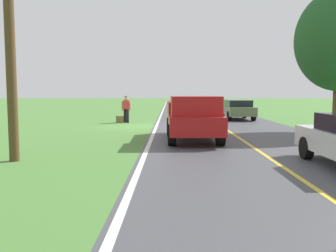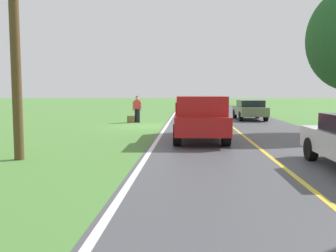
{
  "view_description": "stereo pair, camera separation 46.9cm",
  "coord_description": "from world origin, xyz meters",
  "px_view_note": "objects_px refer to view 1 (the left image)",
  "views": [
    {
      "loc": [
        -1.79,
        21.02,
        1.97
      ],
      "look_at": [
        -1.73,
        11.59,
        1.09
      ],
      "focal_mm": 38.81,
      "sensor_mm": 36.0,
      "label": 1
    },
    {
      "loc": [
        -2.26,
        21.0,
        1.97
      ],
      "look_at": [
        -1.73,
        11.59,
        1.09
      ],
      "focal_mm": 38.81,
      "sensor_mm": 36.0,
      "label": 2
    }
  ],
  "objects_px": {
    "sedan_near_oncoming": "(237,109)",
    "utility_pole_roadside": "(9,26)",
    "pickup_truck_passing": "(193,117)",
    "hitchhiker_walking": "(126,108)",
    "suitcase_carried": "(120,119)"
  },
  "relations": [
    {
      "from": "pickup_truck_passing",
      "to": "sedan_near_oncoming",
      "type": "distance_m",
      "value": 12.27
    },
    {
      "from": "suitcase_carried",
      "to": "sedan_near_oncoming",
      "type": "bearing_deg",
      "value": 114.57
    },
    {
      "from": "suitcase_carried",
      "to": "sedan_near_oncoming",
      "type": "distance_m",
      "value": 8.7
    },
    {
      "from": "hitchhiker_walking",
      "to": "pickup_truck_passing",
      "type": "xyz_separation_m",
      "value": [
        -3.79,
        8.74,
        -0.01
      ]
    },
    {
      "from": "hitchhiker_walking",
      "to": "suitcase_carried",
      "type": "distance_m",
      "value": 0.87
    },
    {
      "from": "hitchhiker_walking",
      "to": "suitcase_carried",
      "type": "xyz_separation_m",
      "value": [
        0.43,
        0.04,
        -0.76
      ]
    },
    {
      "from": "suitcase_carried",
      "to": "pickup_truck_passing",
      "type": "height_order",
      "value": "pickup_truck_passing"
    },
    {
      "from": "pickup_truck_passing",
      "to": "hitchhiker_walking",
      "type": "bearing_deg",
      "value": -66.55
    },
    {
      "from": "sedan_near_oncoming",
      "to": "utility_pole_roadside",
      "type": "bearing_deg",
      "value": 59.82
    },
    {
      "from": "hitchhiker_walking",
      "to": "pickup_truck_passing",
      "type": "bearing_deg",
      "value": 113.45
    },
    {
      "from": "hitchhiker_walking",
      "to": "suitcase_carried",
      "type": "bearing_deg",
      "value": 5.94
    },
    {
      "from": "utility_pole_roadside",
      "to": "pickup_truck_passing",
      "type": "bearing_deg",
      "value": -140.25
    },
    {
      "from": "utility_pole_roadside",
      "to": "sedan_near_oncoming",
      "type": "bearing_deg",
      "value": -120.18
    },
    {
      "from": "hitchhiker_walking",
      "to": "suitcase_carried",
      "type": "relative_size",
      "value": 3.8
    },
    {
      "from": "hitchhiker_walking",
      "to": "sedan_near_oncoming",
      "type": "bearing_deg",
      "value": -159.65
    }
  ]
}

